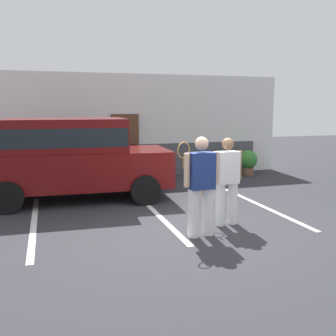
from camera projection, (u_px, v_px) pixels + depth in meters
ground_plane at (203, 231)px, 7.33m from camera, size 40.00×40.00×0.00m
parking_stripe_0 at (34, 223)px, 7.83m from camera, size 0.12×4.40×0.01m
parking_stripe_1 at (156, 213)px, 8.59m from camera, size 0.12×4.40×0.01m
parking_stripe_2 at (258, 204)px, 9.35m from camera, size 0.12×4.40×0.01m
house_frontage at (132, 129)px, 12.90m from camera, size 10.56×0.40×3.40m
parked_suv at (72, 155)px, 9.64m from camera, size 4.68×2.34×2.05m
tennis_player_man at (201, 185)px, 6.93m from camera, size 0.80×0.31×1.82m
tennis_player_woman at (227, 180)px, 7.62m from camera, size 0.90×0.31×1.74m
potted_plant_by_porch at (230, 165)px, 12.94m from camera, size 0.54×0.54×0.71m
potted_plant_secondary at (248, 161)px, 13.37m from camera, size 0.65×0.65×0.86m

